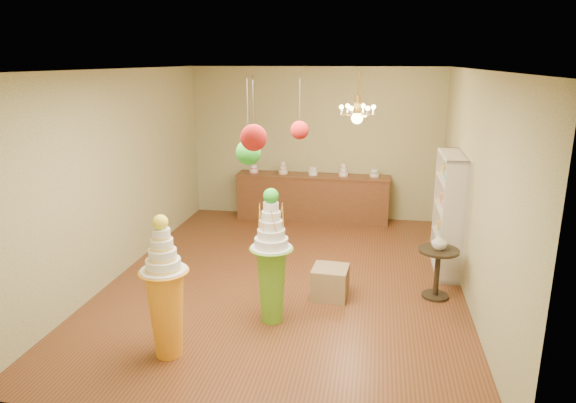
% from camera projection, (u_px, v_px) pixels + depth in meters
% --- Properties ---
extents(floor, '(6.50, 6.50, 0.00)m').
position_uv_depth(floor, '(287.00, 279.00, 7.57)').
color(floor, brown).
rests_on(floor, ground).
extents(ceiling, '(6.50, 6.50, 0.00)m').
position_uv_depth(ceiling, '(287.00, 69.00, 6.77)').
color(ceiling, silver).
rests_on(ceiling, ground).
extents(wall_back, '(5.00, 0.04, 3.00)m').
position_uv_depth(wall_back, '(315.00, 144.00, 10.26)').
color(wall_back, tan).
rests_on(wall_back, ground).
extents(wall_front, '(5.00, 0.04, 3.00)m').
position_uv_depth(wall_front, '(215.00, 271.00, 4.09)').
color(wall_front, tan).
rests_on(wall_front, ground).
extents(wall_left, '(0.04, 6.50, 3.00)m').
position_uv_depth(wall_left, '(121.00, 173.00, 7.59)').
color(wall_left, tan).
rests_on(wall_left, ground).
extents(wall_right, '(0.04, 6.50, 3.00)m').
position_uv_depth(wall_right, '(473.00, 187.00, 6.76)').
color(wall_right, tan).
rests_on(wall_right, ground).
extents(pedestal_green, '(0.62, 0.62, 1.69)m').
position_uv_depth(pedestal_green, '(272.00, 268.00, 6.18)').
color(pedestal_green, '#62A925').
rests_on(pedestal_green, floor).
extents(pedestal_orange, '(0.49, 0.49, 1.60)m').
position_uv_depth(pedestal_orange, '(166.00, 301.00, 5.47)').
color(pedestal_orange, orange).
rests_on(pedestal_orange, floor).
extents(burlap_riser, '(0.50, 0.50, 0.43)m').
position_uv_depth(burlap_riser, '(330.00, 282.00, 6.95)').
color(burlap_riser, '#91794F').
rests_on(burlap_riser, floor).
extents(sideboard, '(3.04, 0.54, 1.16)m').
position_uv_depth(sideboard, '(313.00, 197.00, 10.26)').
color(sideboard, brown).
rests_on(sideboard, floor).
extents(shelving_unit, '(0.33, 1.20, 1.80)m').
position_uv_depth(shelving_unit, '(449.00, 213.00, 7.70)').
color(shelving_unit, beige).
rests_on(shelving_unit, floor).
extents(round_table, '(0.72, 0.72, 0.69)m').
position_uv_depth(round_table, '(437.00, 266.00, 6.88)').
color(round_table, black).
rests_on(round_table, floor).
extents(vase, '(0.27, 0.27, 0.21)m').
position_uv_depth(vase, '(439.00, 242.00, 6.79)').
color(vase, beige).
rests_on(vase, round_table).
extents(pom_red_left, '(0.25, 0.25, 0.69)m').
position_uv_depth(pom_red_left, '(254.00, 138.00, 4.66)').
color(pom_red_left, '#41372E').
rests_on(pom_red_left, ceiling).
extents(pom_green_mid, '(0.26, 0.26, 0.91)m').
position_uv_depth(pom_green_mid, '(248.00, 152.00, 5.20)').
color(pom_green_mid, '#41372E').
rests_on(pom_green_mid, ceiling).
extents(pom_red_right, '(0.19, 0.19, 0.67)m').
position_uv_depth(pom_red_right, '(300.00, 130.00, 5.26)').
color(pom_red_right, '#41372E').
rests_on(pom_red_right, ceiling).
extents(chandelier, '(0.68, 0.68, 0.85)m').
position_uv_depth(chandelier, '(357.00, 115.00, 7.92)').
color(chandelier, '#DFAC4E').
rests_on(chandelier, ceiling).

